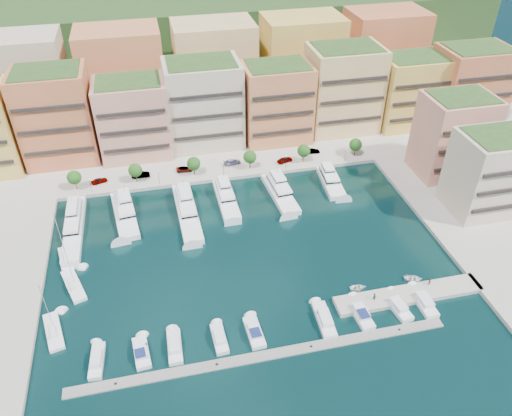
{
  "coord_description": "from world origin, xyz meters",
  "views": [
    {
      "loc": [
        -17.49,
        -86.23,
        77.19
      ],
      "look_at": [
        3.91,
        7.66,
        6.0
      ],
      "focal_mm": 35.0,
      "sensor_mm": 36.0,
      "label": 1
    }
  ],
  "objects_px": {
    "tree_0": "(74,177)",
    "tender_3": "(410,281)",
    "yacht_3": "(226,197)",
    "cruiser_9": "(423,302)",
    "yacht_4": "(279,191)",
    "cruiser_8": "(397,307)",
    "tree_3": "(250,157)",
    "lamppost_4": "(345,153)",
    "cruiser_4": "(254,332)",
    "lamppost_3": "(286,160)",
    "yacht_5": "(330,180)",
    "lamppost_2": "(224,167)",
    "yacht_1": "(125,212)",
    "sailboat_2": "(66,259)",
    "car_2": "(185,169)",
    "car_5": "(313,151)",
    "person_0": "(374,296)",
    "lamppost_0": "(90,183)",
    "yacht_0": "(74,225)",
    "tender_2": "(413,279)",
    "car_0": "(99,181)",
    "yacht_2": "(187,209)",
    "car_4": "(285,160)",
    "cruiser_1": "(142,353)",
    "tree_1": "(135,170)",
    "person_1": "(429,281)",
    "tender_1": "(358,289)",
    "cruiser_7": "(360,313)",
    "tree_5": "(356,145)",
    "sailboat_1": "(74,286)",
    "cruiser_6": "(324,320)",
    "car_3": "(232,162)",
    "lamppost_1": "(158,175)",
    "cruiser_0": "(97,361)",
    "cruiser_3": "(219,339)",
    "sailboat_0": "(54,332)",
    "car_1": "(141,174)",
    "tender_0": "(358,288)",
    "tree_2": "(194,164)"
  },
  "relations": [
    {
      "from": "tender_3",
      "to": "tree_3",
      "type": "bearing_deg",
      "value": 48.84
    },
    {
      "from": "lamppost_4",
      "to": "cruiser_4",
      "type": "bearing_deg",
      "value": -125.47
    },
    {
      "from": "sailboat_0",
      "to": "tender_0",
      "type": "distance_m",
      "value": 62.23
    },
    {
      "from": "yacht_3",
      "to": "tender_0",
      "type": "relative_size",
      "value": 5.1
    },
    {
      "from": "cruiser_3",
      "to": "tender_3",
      "type": "bearing_deg",
      "value": 8.55
    },
    {
      "from": "tree_1",
      "to": "cruiser_9",
      "type": "distance_m",
      "value": 80.76
    },
    {
      "from": "cruiser_6",
      "to": "car_3",
      "type": "height_order",
      "value": "car_3"
    },
    {
      "from": "yacht_5",
      "to": "cruiser_4",
      "type": "relative_size",
      "value": 1.99
    },
    {
      "from": "tender_0",
      "to": "car_2",
      "type": "relative_size",
      "value": 0.75
    },
    {
      "from": "cruiser_0",
      "to": "cruiser_1",
      "type": "bearing_deg",
      "value": -0.07
    },
    {
      "from": "lamppost_2",
      "to": "yacht_1",
      "type": "distance_m",
      "value": 30.01
    },
    {
      "from": "lamppost_2",
      "to": "person_0",
      "type": "bearing_deg",
      "value": -67.56
    },
    {
      "from": "lamppost_1",
      "to": "cruiser_9",
      "type": "bearing_deg",
      "value": -48.17
    },
    {
      "from": "tree_5",
      "to": "lamppost_1",
      "type": "distance_m",
      "value": 58.05
    },
    {
      "from": "lamppost_3",
      "to": "yacht_5",
      "type": "relative_size",
      "value": 0.27
    },
    {
      "from": "lamppost_3",
      "to": "sailboat_1",
      "type": "xyz_separation_m",
      "value": [
        -56.72,
        -34.79,
        -3.52
      ]
    },
    {
      "from": "cruiser_9",
      "to": "tree_3",
      "type": "bearing_deg",
      "value": 112.39
    },
    {
      "from": "yacht_2",
      "to": "sailboat_2",
      "type": "relative_size",
      "value": 1.89
    },
    {
      "from": "cruiser_9",
      "to": "tender_2",
      "type": "height_order",
      "value": "cruiser_9"
    },
    {
      "from": "car_5",
      "to": "person_0",
      "type": "xyz_separation_m",
      "value": [
        -6.4,
        -59.8,
        0.29
      ]
    },
    {
      "from": "lamppost_2",
      "to": "cruiser_1",
      "type": "bearing_deg",
      "value": -114.34
    },
    {
      "from": "cruiser_1",
      "to": "sailboat_2",
      "type": "height_order",
      "value": "sailboat_2"
    },
    {
      "from": "tree_5",
      "to": "tender_1",
      "type": "xyz_separation_m",
      "value": [
        -19.69,
        -51.39,
        -4.34
      ]
    },
    {
      "from": "sailboat_0",
      "to": "tender_2",
      "type": "bearing_deg",
      "value": -1.65
    },
    {
      "from": "yacht_4",
      "to": "cruiser_8",
      "type": "height_order",
      "value": "yacht_4"
    },
    {
      "from": "yacht_1",
      "to": "yacht_2",
      "type": "bearing_deg",
      "value": -7.8
    },
    {
      "from": "tree_5",
      "to": "cruiser_3",
      "type": "xyz_separation_m",
      "value": [
        -50.61,
        -58.08,
        -4.2
      ]
    },
    {
      "from": "tree_1",
      "to": "person_1",
      "type": "relative_size",
      "value": 3.28
    },
    {
      "from": "yacht_4",
      "to": "yacht_5",
      "type": "xyz_separation_m",
      "value": [
        15.14,
        1.91,
        0.12
      ]
    },
    {
      "from": "cruiser_9",
      "to": "lamppost_4",
      "type": "bearing_deg",
      "value": 85.83
    },
    {
      "from": "tree_2",
      "to": "tender_0",
      "type": "xyz_separation_m",
      "value": [
        28.5,
        -51.14,
        -4.37
      ]
    },
    {
      "from": "lamppost_3",
      "to": "yacht_1",
      "type": "bearing_deg",
      "value": -165.9
    },
    {
      "from": "tender_1",
      "to": "tender_2",
      "type": "distance_m",
      "value": 12.91
    },
    {
      "from": "lamppost_0",
      "to": "sailboat_0",
      "type": "bearing_deg",
      "value": -96.94
    },
    {
      "from": "yacht_2",
      "to": "car_4",
      "type": "relative_size",
      "value": 5.34
    },
    {
      "from": "yacht_1",
      "to": "cruiser_7",
      "type": "relative_size",
      "value": 2.37
    },
    {
      "from": "yacht_3",
      "to": "cruiser_9",
      "type": "relative_size",
      "value": 2.11
    },
    {
      "from": "lamppost_3",
      "to": "cruiser_4",
      "type": "xyz_separation_m",
      "value": [
        -21.76,
        -55.8,
        -3.26
      ]
    },
    {
      "from": "cruiser_7",
      "to": "tender_1",
      "type": "relative_size",
      "value": 5.61
    },
    {
      "from": "cruiser_9",
      "to": "person_0",
      "type": "xyz_separation_m",
      "value": [
        -9.93,
        2.49,
        1.4
      ]
    },
    {
      "from": "lamppost_0",
      "to": "yacht_0",
      "type": "distance_m",
      "value": 14.72
    },
    {
      "from": "sailboat_1",
      "to": "lamppost_3",
      "type": "bearing_deg",
      "value": 31.53
    },
    {
      "from": "tender_2",
      "to": "car_0",
      "type": "xyz_separation_m",
      "value": [
        -67.32,
        53.03,
        1.33
      ]
    },
    {
      "from": "person_1",
      "to": "tender_2",
      "type": "bearing_deg",
      "value": -62.29
    },
    {
      "from": "car_1",
      "to": "yacht_3",
      "type": "bearing_deg",
      "value": -124.65
    },
    {
      "from": "yacht_2",
      "to": "car_1",
      "type": "bearing_deg",
      "value": 120.79
    },
    {
      "from": "sailboat_1",
      "to": "person_0",
      "type": "relative_size",
      "value": 6.94
    },
    {
      "from": "tree_0",
      "to": "tender_3",
      "type": "relative_size",
      "value": 3.95
    },
    {
      "from": "sailboat_2",
      "to": "car_2",
      "type": "xyz_separation_m",
      "value": [
        30.45,
        30.54,
        1.35
      ]
    },
    {
      "from": "lamppost_1",
      "to": "cruiser_9",
      "type": "height_order",
      "value": "lamppost_1"
    }
  ]
}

